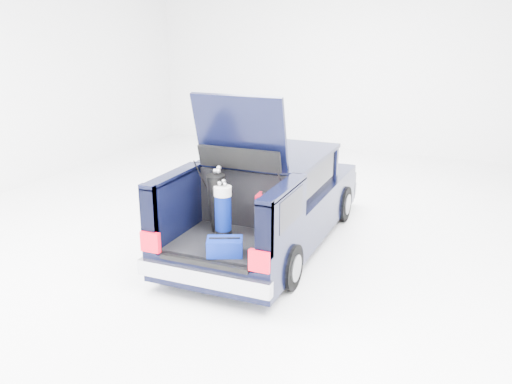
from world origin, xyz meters
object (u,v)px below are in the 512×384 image
at_px(car, 271,200).
at_px(black_golf_bag, 218,203).
at_px(blue_golf_bag, 223,211).
at_px(red_suitcase, 270,215).
at_px(blue_duffel, 225,247).

height_order(car, black_golf_bag, car).
distance_m(car, blue_golf_bag, 1.49).
relative_size(car, red_suitcase, 7.73).
xyz_separation_m(red_suitcase, black_golf_bag, (-0.71, -0.13, 0.13)).
relative_size(car, black_golf_bag, 5.10).
height_order(car, blue_golf_bag, car).
xyz_separation_m(car, black_golf_bag, (-0.26, -1.33, 0.34)).
bearing_deg(blue_duffel, blue_golf_bag, 94.24).
bearing_deg(red_suitcase, blue_golf_bag, -160.13).
bearing_deg(car, blue_duffel, -85.16).
xyz_separation_m(car, blue_golf_bag, (-0.12, -1.46, 0.28)).
bearing_deg(blue_golf_bag, red_suitcase, 12.62).
distance_m(black_golf_bag, blue_golf_bag, 0.20).
height_order(red_suitcase, blue_golf_bag, blue_golf_bag).
relative_size(red_suitcase, blue_duffel, 1.17).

